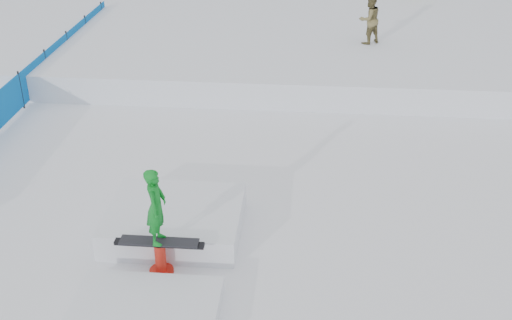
{
  "coord_description": "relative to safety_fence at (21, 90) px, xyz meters",
  "views": [
    {
      "loc": [
        1.5,
        -9.48,
        7.25
      ],
      "look_at": [
        0.5,
        2.0,
        1.1
      ],
      "focal_mm": 45.0,
      "sensor_mm": 36.0,
      "label": 1
    }
  ],
  "objects": [
    {
      "name": "walker_olive",
      "position": [
        9.86,
        4.32,
        1.04
      ],
      "size": [
        0.96,
        0.92,
        1.57
      ],
      "primitive_type": "imported",
      "rotation": [
        0.0,
        0.0,
        3.73
      ],
      "color": "brown",
      "rests_on": "snow_midrise"
    },
    {
      "name": "ground",
      "position": [
        6.5,
        -6.6,
        -0.55
      ],
      "size": [
        120.0,
        120.0,
        0.0
      ],
      "primitive_type": "plane",
      "color": "white"
    },
    {
      "name": "snow_midrise",
      "position": [
        6.5,
        9.4,
        -0.15
      ],
      "size": [
        50.0,
        18.0,
        0.8
      ],
      "primitive_type": "cube",
      "color": "white",
      "rests_on": "ground"
    },
    {
      "name": "safety_fence",
      "position": [
        0.0,
        0.0,
        0.0
      ],
      "size": [
        0.05,
        16.0,
        1.1
      ],
      "color": "#055DB3",
      "rests_on": "ground"
    },
    {
      "name": "jib_rail_feature",
      "position": [
        5.49,
        -6.41,
        -0.25
      ],
      "size": [
        2.6,
        4.4,
        2.11
      ],
      "color": "white",
      "rests_on": "ground"
    }
  ]
}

